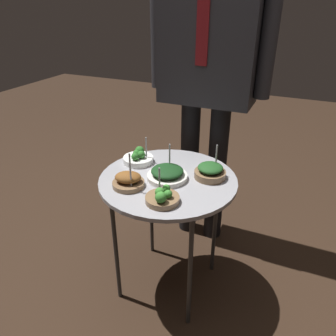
{
  "coord_description": "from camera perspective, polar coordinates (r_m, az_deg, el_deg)",
  "views": [
    {
      "loc": [
        0.51,
        -1.15,
        1.34
      ],
      "look_at": [
        0.0,
        0.0,
        0.68
      ],
      "focal_mm": 35.0,
      "sensor_mm": 36.0,
      "label": 1
    }
  ],
  "objects": [
    {
      "name": "bowl_broccoli_back_left",
      "position": [
        1.27,
        -0.97,
        -5.13
      ],
      "size": [
        0.13,
        0.13,
        0.13
      ],
      "color": "brown",
      "rests_on": "serving_cart"
    },
    {
      "name": "bowl_broccoli_far_rim",
      "position": [
        1.58,
        -5.18,
        1.79
      ],
      "size": [
        0.15,
        0.15,
        0.13
      ],
      "color": "white",
      "rests_on": "serving_cart"
    },
    {
      "name": "serving_cart",
      "position": [
        1.47,
        -0.0,
        -3.43
      ],
      "size": [
        0.61,
        0.61,
        0.63
      ],
      "color": "#939399",
      "rests_on": "ground_plane"
    },
    {
      "name": "bowl_spinach_front_right",
      "position": [
        1.45,
        7.36,
        -0.61
      ],
      "size": [
        0.14,
        0.14,
        0.14
      ],
      "color": "brown",
      "rests_on": "serving_cart"
    },
    {
      "name": "waiter_figure",
      "position": [
        1.72,
        7.16,
        19.03
      ],
      "size": [
        0.63,
        0.24,
        1.72
      ],
      "color": "black",
      "rests_on": "ground_plane"
    },
    {
      "name": "bowl_spinach_center",
      "position": [
        1.43,
        -0.09,
        -1.01
      ],
      "size": [
        0.18,
        0.18,
        0.15
      ],
      "color": "silver",
      "rests_on": "serving_cart"
    },
    {
      "name": "ground_plane",
      "position": [
        1.84,
        -0.0,
        -19.13
      ],
      "size": [
        8.0,
        8.0,
        0.0
      ],
      "primitive_type": "plane",
      "color": "black"
    },
    {
      "name": "bowl_roast_front_left",
      "position": [
        1.38,
        -6.93,
        -2.16
      ],
      "size": [
        0.14,
        0.14,
        0.17
      ],
      "color": "brown",
      "rests_on": "serving_cart"
    }
  ]
}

